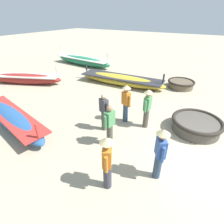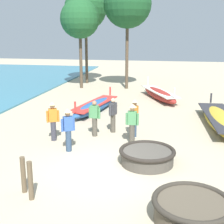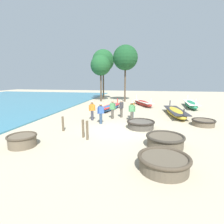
# 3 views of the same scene
# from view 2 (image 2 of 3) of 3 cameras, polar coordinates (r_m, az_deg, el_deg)

# --- Properties ---
(ground_plane) EXTENTS (80.00, 80.00, 0.00)m
(ground_plane) POSITION_cam_2_polar(r_m,az_deg,el_deg) (10.37, -1.53, -10.66)
(ground_plane) COLOR tan
(coracle_tilted) EXTENTS (1.94, 1.94, 0.54)m
(coracle_tilted) POSITION_cam_2_polar(r_m,az_deg,el_deg) (10.83, 6.44, -7.93)
(coracle_tilted) COLOR #4C473F
(coracle_tilted) RESTS_ON ground
(coracle_nearest) EXTENTS (1.91, 1.91, 0.62)m
(coracle_nearest) POSITION_cam_2_polar(r_m,az_deg,el_deg) (7.93, 14.38, -16.90)
(coracle_nearest) COLOR brown
(coracle_nearest) RESTS_ON ground
(long_boat_red_hull) EXTENTS (1.90, 5.04, 1.05)m
(long_boat_red_hull) POSITION_cam_2_polar(r_m,az_deg,el_deg) (17.66, -3.16, 1.04)
(long_boat_red_hull) COLOR #285693
(long_boat_red_hull) RESTS_ON ground
(long_boat_blue_hull) EXTENTS (2.89, 5.02, 1.20)m
(long_boat_blue_hull) POSITION_cam_2_polar(r_m,az_deg,el_deg) (21.09, 8.65, 3.22)
(long_boat_blue_hull) COLOR maroon
(long_boat_blue_hull) RESTS_ON ground
(long_boat_ochre_hull) EXTENTS (1.67, 5.96, 1.09)m
(long_boat_ochre_hull) POSITION_cam_2_polar(r_m,az_deg,el_deg) (15.79, 19.23, -1.36)
(long_boat_ochre_hull) COLOR gold
(long_boat_ochre_hull) RESTS_ON ground
(fisherman_standing_left) EXTENTS (0.46, 0.37, 1.67)m
(fisherman_standing_left) POSITION_cam_2_polar(r_m,az_deg,el_deg) (11.76, -8.03, -2.72)
(fisherman_standing_left) COLOR #2D425B
(fisherman_standing_left) RESTS_ON ground
(fisherman_hauling) EXTENTS (0.48, 0.36, 1.67)m
(fisherman_hauling) POSITION_cam_2_polar(r_m,az_deg,el_deg) (13.03, -10.75, -1.13)
(fisherman_hauling) COLOR #383842
(fisherman_hauling) RESTS_ON ground
(fisherman_crouching) EXTENTS (0.53, 0.36, 1.67)m
(fisherman_crouching) POSITION_cam_2_polar(r_m,az_deg,el_deg) (12.42, 3.71, -1.68)
(fisherman_crouching) COLOR #4C473D
(fisherman_crouching) RESTS_ON ground
(fisherman_with_hat) EXTENTS (0.53, 0.27, 1.57)m
(fisherman_with_hat) POSITION_cam_2_polar(r_m,az_deg,el_deg) (13.41, -3.20, -0.99)
(fisherman_with_hat) COLOR #4C473D
(fisherman_with_hat) RESTS_ON ground
(fisherman_standing_right) EXTENTS (0.33, 0.50, 1.57)m
(fisherman_standing_right) POSITION_cam_2_polar(r_m,az_deg,el_deg) (13.90, 0.19, -0.40)
(fisherman_standing_right) COLOR #4C473D
(fisherman_standing_right) RESTS_ON ground
(fisherman_by_coracle) EXTENTS (0.36, 0.50, 1.67)m
(fisherman_by_coracle) POSITION_cam_2_polar(r_m,az_deg,el_deg) (13.30, 4.09, -0.58)
(fisherman_by_coracle) COLOR #2D425B
(fisherman_by_coracle) RESTS_ON ground
(mooring_post_shoreline) EXTENTS (0.14, 0.14, 1.06)m
(mooring_post_shoreline) POSITION_cam_2_polar(r_m,az_deg,el_deg) (9.22, -15.90, -10.98)
(mooring_post_shoreline) COLOR brown
(mooring_post_shoreline) RESTS_ON ground
(mooring_post_mid_beach) EXTENTS (0.14, 0.14, 1.10)m
(mooring_post_mid_beach) POSITION_cam_2_polar(r_m,az_deg,el_deg) (8.79, -14.70, -12.06)
(mooring_post_mid_beach) COLOR brown
(mooring_post_mid_beach) RESTS_ON ground
(tree_left_mid) EXTENTS (3.61, 3.61, 8.23)m
(tree_left_mid) POSITION_cam_2_polar(r_m,az_deg,el_deg) (24.71, 2.85, 19.09)
(tree_left_mid) COLOR #4C3D2D
(tree_left_mid) RESTS_ON ground
(tree_center) EXTENTS (3.03, 3.03, 6.89)m
(tree_center) POSITION_cam_2_polar(r_m,az_deg,el_deg) (25.04, -5.90, 16.57)
(tree_center) COLOR #4C3D2D
(tree_center) RESTS_ON ground
(tree_right_mid) EXTENTS (3.53, 3.53, 8.05)m
(tree_right_mid) POSITION_cam_2_polar(r_m,az_deg,el_deg) (27.51, -4.87, 18.29)
(tree_right_mid) COLOR #4C3D2D
(tree_right_mid) RESTS_ON ground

